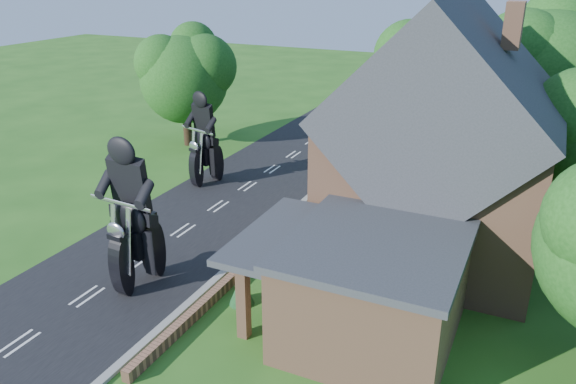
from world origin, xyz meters
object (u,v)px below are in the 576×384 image
at_px(garden_wall, 288,227).
at_px(motorcycle_lead, 139,264).
at_px(annex, 370,287).
at_px(motorcycle_follow, 207,170).
at_px(house, 441,151).

distance_m(garden_wall, motorcycle_lead, 7.22).
xyz_separation_m(annex, motorcycle_follow, (-12.11, 9.30, -1.00)).
relative_size(garden_wall, annex, 3.12).
height_order(garden_wall, house, house).
height_order(house, motorcycle_lead, house).
bearing_deg(motorcycle_follow, garden_wall, 167.81).
relative_size(garden_wall, motorcycle_follow, 13.36).
height_order(motorcycle_lead, motorcycle_follow, motorcycle_lead).
bearing_deg(motorcycle_follow, motorcycle_lead, 125.06).
distance_m(house, annex, 7.30).
height_order(annex, motorcycle_lead, annex).
distance_m(garden_wall, house, 7.52).
height_order(annex, motorcycle_follow, annex).
distance_m(annex, motorcycle_lead, 8.72).
height_order(house, motorcycle_follow, house).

